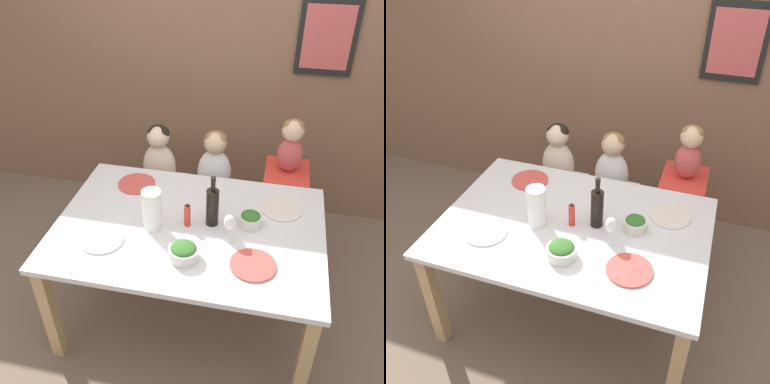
% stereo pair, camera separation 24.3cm
% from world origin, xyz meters
% --- Properties ---
extents(ground_plane, '(14.00, 14.00, 0.00)m').
position_xyz_m(ground_plane, '(0.00, 0.00, 0.00)').
color(ground_plane, '#705B4C').
extents(wall_back, '(10.00, 0.09, 2.70)m').
position_xyz_m(wall_back, '(0.00, 1.34, 1.35)').
color(wall_back, brown).
rests_on(wall_back, ground_plane).
extents(dining_table, '(1.55, 1.07, 0.75)m').
position_xyz_m(dining_table, '(0.00, 0.00, 0.66)').
color(dining_table, silver).
rests_on(dining_table, ground_plane).
extents(chair_far_left, '(0.36, 0.44, 0.45)m').
position_xyz_m(chair_far_left, '(-0.40, 0.78, 0.38)').
color(chair_far_left, silver).
rests_on(chair_far_left, ground_plane).
extents(chair_far_center, '(0.36, 0.44, 0.45)m').
position_xyz_m(chair_far_center, '(0.02, 0.78, 0.38)').
color(chair_far_center, silver).
rests_on(chair_far_center, ground_plane).
extents(chair_right_highchair, '(0.31, 0.37, 0.72)m').
position_xyz_m(chair_right_highchair, '(0.54, 0.78, 0.56)').
color(chair_right_highchair, silver).
rests_on(chair_right_highchair, ground_plane).
extents(person_child_left, '(0.25, 0.19, 0.51)m').
position_xyz_m(person_child_left, '(-0.40, 0.78, 0.71)').
color(person_child_left, beige).
rests_on(person_child_left, chair_far_left).
extents(person_child_center, '(0.25, 0.19, 0.51)m').
position_xyz_m(person_child_center, '(0.02, 0.78, 0.71)').
color(person_child_center, silver).
rests_on(person_child_center, chair_far_center).
extents(person_baby_right, '(0.17, 0.15, 0.39)m').
position_xyz_m(person_baby_right, '(0.54, 0.78, 0.94)').
color(person_baby_right, '#C64C4C').
rests_on(person_baby_right, chair_right_highchair).
extents(wine_bottle, '(0.07, 0.07, 0.32)m').
position_xyz_m(wine_bottle, '(0.13, 0.05, 0.88)').
color(wine_bottle, black).
rests_on(wine_bottle, dining_table).
extents(paper_towel_roll, '(0.11, 0.11, 0.25)m').
position_xyz_m(paper_towel_roll, '(-0.20, -0.06, 0.88)').
color(paper_towel_roll, white).
rests_on(paper_towel_roll, dining_table).
extents(wine_glass_near, '(0.07, 0.07, 0.17)m').
position_xyz_m(wine_glass_near, '(0.24, -0.07, 0.87)').
color(wine_glass_near, white).
rests_on(wine_glass_near, dining_table).
extents(salad_bowl_large, '(0.16, 0.16, 0.09)m').
position_xyz_m(salad_bowl_large, '(0.03, -0.27, 0.80)').
color(salad_bowl_large, silver).
rests_on(salad_bowl_large, dining_table).
extents(salad_bowl_small, '(0.13, 0.13, 0.09)m').
position_xyz_m(salad_bowl_small, '(0.34, 0.08, 0.80)').
color(salad_bowl_small, silver).
rests_on(salad_bowl_small, dining_table).
extents(dinner_plate_front_left, '(0.24, 0.24, 0.01)m').
position_xyz_m(dinner_plate_front_left, '(-0.44, -0.23, 0.76)').
color(dinner_plate_front_left, silver).
rests_on(dinner_plate_front_left, dining_table).
extents(dinner_plate_back_left, '(0.24, 0.24, 0.01)m').
position_xyz_m(dinner_plate_back_left, '(-0.43, 0.34, 0.76)').
color(dinner_plate_back_left, '#D14C47').
rests_on(dinner_plate_back_left, dining_table).
extents(dinner_plate_back_right, '(0.24, 0.24, 0.01)m').
position_xyz_m(dinner_plate_back_right, '(0.52, 0.26, 0.76)').
color(dinner_plate_back_right, silver).
rests_on(dinner_plate_back_right, dining_table).
extents(dinner_plate_front_right, '(0.24, 0.24, 0.01)m').
position_xyz_m(dinner_plate_front_right, '(0.39, -0.25, 0.76)').
color(dinner_plate_front_right, '#D14C47').
rests_on(dinner_plate_front_right, dining_table).
extents(condiment_bottle_hot_sauce, '(0.04, 0.04, 0.16)m').
position_xyz_m(condiment_bottle_hot_sauce, '(-0.01, 0.00, 0.83)').
color(condiment_bottle_hot_sauce, red).
rests_on(condiment_bottle_hot_sauce, dining_table).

